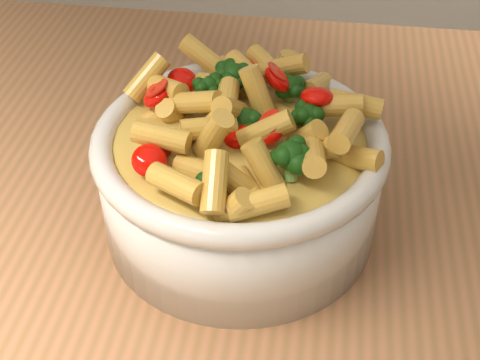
# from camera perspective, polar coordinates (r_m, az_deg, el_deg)

# --- Properties ---
(table) EXTENTS (1.20, 0.80, 0.90)m
(table) POSITION_cam_1_polar(r_m,az_deg,el_deg) (0.64, 7.82, -11.45)
(table) COLOR #A86C48
(table) RESTS_ON ground
(serving_bowl) EXTENTS (0.23, 0.23, 0.10)m
(serving_bowl) POSITION_cam_1_polar(r_m,az_deg,el_deg) (0.54, 0.00, 0.10)
(serving_bowl) COLOR silver
(serving_bowl) RESTS_ON table
(pasta_salad) EXTENTS (0.18, 0.18, 0.04)m
(pasta_salad) POSITION_cam_1_polar(r_m,az_deg,el_deg) (0.50, 0.00, 5.52)
(pasta_salad) COLOR #E6B948
(pasta_salad) RESTS_ON serving_bowl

